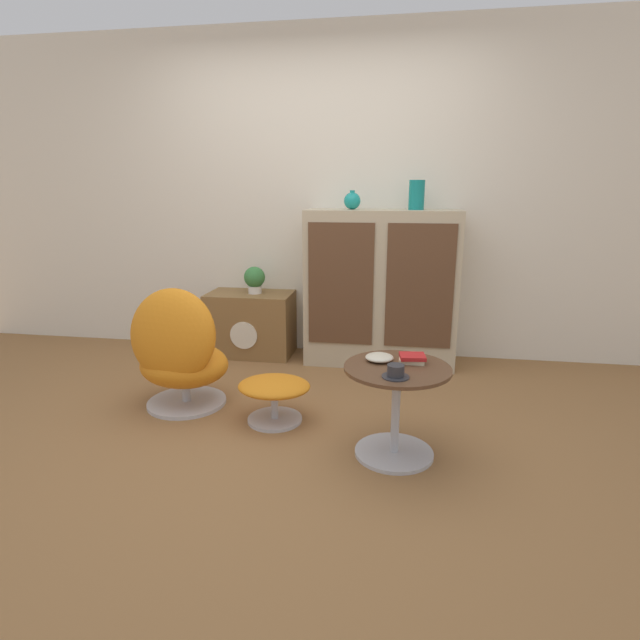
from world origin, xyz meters
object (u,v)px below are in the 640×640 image
(coffee_table, at_px, (396,403))
(bowl, at_px, (379,357))
(ottoman, at_px, (274,391))
(book_stack, at_px, (412,358))
(egg_chair, at_px, (179,352))
(vase_inner_left, at_px, (417,195))
(vase_leftmost, at_px, (352,201))
(tv_console, at_px, (251,324))
(potted_plant, at_px, (255,279))
(teacup, at_px, (396,372))
(sideboard, at_px, (381,288))

(coffee_table, xyz_separation_m, bowl, (-0.10, 0.08, 0.22))
(ottoman, distance_m, coffee_table, 0.78)
(book_stack, bearing_deg, ottoman, 165.57)
(egg_chair, relative_size, book_stack, 5.71)
(book_stack, distance_m, bowl, 0.17)
(vase_inner_left, bearing_deg, book_stack, -90.68)
(vase_leftmost, bearing_deg, tv_console, 179.12)
(egg_chair, distance_m, bowl, 1.31)
(potted_plant, bearing_deg, ottoman, -68.96)
(vase_inner_left, bearing_deg, teacup, -93.38)
(egg_chair, bearing_deg, vase_leftmost, 48.88)
(ottoman, bearing_deg, potted_plant, 111.04)
(tv_console, relative_size, vase_inner_left, 3.23)
(sideboard, bearing_deg, coffee_table, -84.05)
(vase_inner_left, bearing_deg, potted_plant, 179.39)
(sideboard, height_order, vase_inner_left, vase_inner_left)
(vase_leftmost, distance_m, bowl, 1.63)
(tv_console, height_order, teacup, teacup)
(sideboard, relative_size, potted_plant, 5.48)
(tv_console, xyz_separation_m, book_stack, (1.31, -1.42, 0.25))
(sideboard, xyz_separation_m, coffee_table, (0.15, -1.48, -0.31))
(coffee_table, xyz_separation_m, vase_leftmost, (-0.39, 1.49, 0.98))
(coffee_table, distance_m, teacup, 0.27)
(vase_leftmost, bearing_deg, book_stack, -71.74)
(potted_plant, relative_size, bowl, 1.50)
(vase_leftmost, bearing_deg, vase_inner_left, 0.00)
(vase_leftmost, height_order, potted_plant, vase_leftmost)
(sideboard, distance_m, egg_chair, 1.65)
(vase_leftmost, xyz_separation_m, potted_plant, (-0.80, 0.01, -0.63))
(vase_inner_left, relative_size, teacup, 1.64)
(vase_inner_left, distance_m, potted_plant, 1.44)
(tv_console, relative_size, egg_chair, 0.87)
(tv_console, relative_size, vase_leftmost, 4.91)
(tv_console, distance_m, coffee_table, 1.94)
(vase_leftmost, distance_m, potted_plant, 1.02)
(coffee_table, xyz_separation_m, teacup, (-0.01, -0.15, 0.23))
(bowl, bearing_deg, vase_inner_left, 82.55)
(ottoman, distance_m, bowl, 0.73)
(sideboard, relative_size, coffee_table, 2.23)
(coffee_table, distance_m, book_stack, 0.25)
(ottoman, distance_m, teacup, 0.90)
(tv_console, distance_m, ottoman, 1.32)
(vase_inner_left, distance_m, bowl, 1.64)
(vase_leftmost, relative_size, potted_plant, 0.64)
(sideboard, bearing_deg, vase_leftmost, 179.07)
(sideboard, xyz_separation_m, vase_leftmost, (-0.24, 0.00, 0.67))
(coffee_table, bearing_deg, teacup, -92.86)
(sideboard, xyz_separation_m, potted_plant, (-1.04, 0.02, 0.04))
(tv_console, distance_m, vase_inner_left, 1.69)
(coffee_table, height_order, book_stack, book_stack)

